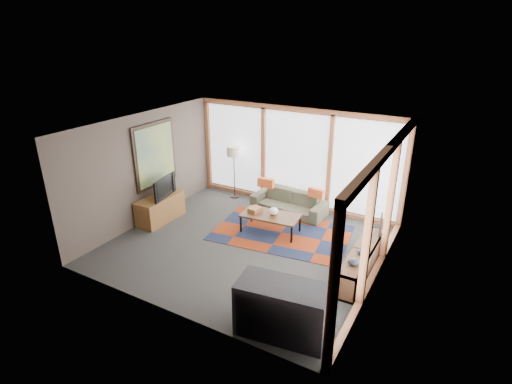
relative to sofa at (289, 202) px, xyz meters
The scene contains 17 objects.
ground 1.97m from the sofa, 92.51° to the right, with size 5.50×5.50×0.00m, color #2C2C2A.
room_envelope 1.92m from the sofa, 73.59° to the right, with size 5.52×5.02×2.62m.
rug 1.17m from the sofa, 73.20° to the right, with size 3.01×1.93×0.01m, color maroon.
sofa is the anchor object (origin of this frame).
pillow_left 0.78m from the sofa, behind, with size 0.43×0.13×0.24m, color #C85326.
pillow_right 0.79m from the sofa, ahead, with size 0.40×0.12×0.22m, color #C85326.
floor_lamp 1.80m from the sofa, behind, with size 0.36×0.36×1.45m, color #322118, non-canonical shape.
coffee_table 1.17m from the sofa, 86.28° to the right, with size 1.31×0.65×0.44m, color #362510, non-canonical shape.
book_stack 1.24m from the sofa, 105.22° to the right, with size 0.23×0.29×0.10m, color brown.
vase 1.16m from the sofa, 83.31° to the right, with size 0.21×0.21×0.18m, color silver.
bookshelf 2.95m from the sofa, 37.36° to the right, with size 0.37×2.05×0.51m, color #362510, non-canonical shape.
bowl_a 3.35m from the sofa, 45.46° to the right, with size 0.20×0.20×0.10m, color black.
bowl_b 3.08m from the sofa, 39.61° to the right, with size 0.15×0.15×0.08m, color black.
shelf_picture 2.70m from the sofa, 22.16° to the right, with size 0.04×0.31×0.41m, color black.
tv_console 3.18m from the sofa, 142.74° to the right, with size 0.52×1.24×0.62m, color brown.
television 3.15m from the sofa, 142.47° to the right, with size 0.88×0.12×0.51m, color black.
bar_counter 4.35m from the sofa, 66.47° to the right, with size 1.37×0.64×0.87m, color black.
Camera 1 is at (3.86, -6.48, 4.36)m, focal length 28.00 mm.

